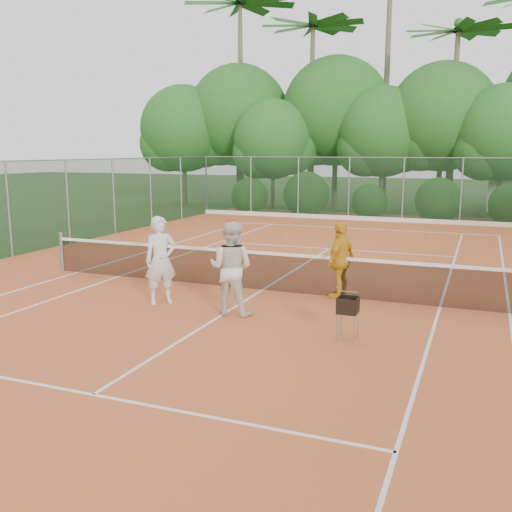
{
  "coord_description": "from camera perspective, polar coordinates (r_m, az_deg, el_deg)",
  "views": [
    {
      "loc": [
        4.83,
        -12.42,
        3.34
      ],
      "look_at": [
        0.34,
        -1.2,
        1.1
      ],
      "focal_mm": 40.0,
      "sensor_mm": 36.0,
      "label": 1
    }
  ],
  "objects": [
    {
      "name": "clay_court",
      "position": [
        13.73,
        0.53,
        -3.53
      ],
      "size": [
        18.0,
        36.0,
        0.02
      ],
      "primitive_type": "cube",
      "color": "#CB5F2E",
      "rests_on": "ground"
    },
    {
      "name": "tennis_net",
      "position": [
        13.62,
        0.53,
        -1.4
      ],
      "size": [
        11.97,
        0.1,
        1.1
      ],
      "color": "gray",
      "rests_on": "clay_court"
    },
    {
      "name": "stray_ball_c",
      "position": [
        23.82,
        19.37,
        1.97
      ],
      "size": [
        0.07,
        0.07,
        0.07
      ],
      "primitive_type": "sphere",
      "color": "yellow",
      "rests_on": "clay_court"
    },
    {
      "name": "stray_ball_b",
      "position": [
        22.92,
        17.11,
        1.79
      ],
      "size": [
        0.07,
        0.07,
        0.07
      ],
      "primitive_type": "sphere",
      "color": "yellow",
      "rests_on": "clay_court"
    },
    {
      "name": "stray_ball_a",
      "position": [
        22.87,
        3.01,
        2.23
      ],
      "size": [
        0.07,
        0.07,
        0.07
      ],
      "primitive_type": "sphere",
      "color": "#D2E034",
      "rests_on": "clay_court"
    },
    {
      "name": "player_white",
      "position": [
        12.6,
        -9.5,
        -0.42
      ],
      "size": [
        0.82,
        0.82,
        1.93
      ],
      "primitive_type": "imported",
      "rotation": [
        0.0,
        0.0,
        0.79
      ],
      "color": "silver",
      "rests_on": "clay_court"
    },
    {
      "name": "fence_back",
      "position": [
        27.9,
        11.87,
        6.54
      ],
      "size": [
        18.07,
        0.07,
        3.0
      ],
      "color": "#19381E",
      "rests_on": "clay_court"
    },
    {
      "name": "ball_hopper",
      "position": [
        10.23,
        9.17,
        -4.96
      ],
      "size": [
        0.34,
        0.34,
        0.78
      ],
      "rotation": [
        0.0,
        0.0,
        -0.3
      ],
      "color": "gray",
      "rests_on": "clay_court"
    },
    {
      "name": "player_yellow",
      "position": [
        13.03,
        8.47,
        -0.41
      ],
      "size": [
        0.7,
        1.11,
        1.75
      ],
      "primitive_type": "imported",
      "rotation": [
        0.0,
        0.0,
        -1.85
      ],
      "color": "gold",
      "rests_on": "clay_court"
    },
    {
      "name": "court_markings",
      "position": [
        13.73,
        0.53,
        -3.48
      ],
      "size": [
        11.03,
        23.83,
        0.01
      ],
      "color": "white",
      "rests_on": "clay_court"
    },
    {
      "name": "player_center_grp",
      "position": [
        11.61,
        -2.51,
        -1.17
      ],
      "size": [
        0.97,
        0.77,
        1.97
      ],
      "color": "silver",
      "rests_on": "clay_court"
    },
    {
      "name": "ground",
      "position": [
        13.74,
        0.53,
        -3.57
      ],
      "size": [
        120.0,
        120.0,
        0.0
      ],
      "primitive_type": "plane",
      "color": "#234017",
      "rests_on": "ground"
    },
    {
      "name": "tropical_treeline",
      "position": [
        32.86,
        16.28,
        13.19
      ],
      "size": [
        32.1,
        8.49,
        15.03
      ],
      "color": "brown",
      "rests_on": "ground"
    }
  ]
}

